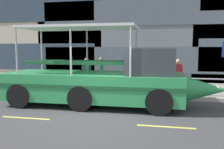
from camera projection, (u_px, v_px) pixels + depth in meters
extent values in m
plane|color=#3D3D3F|center=(99.00, 115.00, 8.80)|extent=(120.00, 120.00, 0.00)
cube|color=gray|center=(122.00, 88.00, 14.25)|extent=(32.00, 4.80, 0.18)
cube|color=#B2ADA3|center=(114.00, 96.00, 11.82)|extent=(32.00, 0.18, 0.18)
cube|color=#DBD64C|center=(26.00, 118.00, 8.37)|extent=(1.80, 0.12, 0.01)
cube|color=#DBD64C|center=(166.00, 127.00, 7.43)|extent=(1.80, 0.12, 0.01)
cube|color=#2D3D4C|center=(23.00, 57.00, 18.36)|extent=(11.47, 0.06, 1.98)
cube|color=#2D3D4C|center=(21.00, 9.00, 17.97)|extent=(11.47, 0.06, 1.98)
cube|color=#4C5660|center=(136.00, 60.00, 16.68)|extent=(13.58, 0.06, 1.79)
cube|color=#4C5660|center=(136.00, 12.00, 16.32)|extent=(13.58, 0.06, 1.79)
cylinder|color=#9EA0A8|center=(100.00, 76.00, 12.21)|extent=(12.17, 0.07, 0.07)
cylinder|color=#9EA0A8|center=(100.00, 84.00, 12.25)|extent=(12.17, 0.06, 0.06)
cylinder|color=#9EA0A8|center=(28.00, 82.00, 13.05)|extent=(0.09, 0.09, 0.82)
cylinder|color=#9EA0A8|center=(63.00, 83.00, 12.65)|extent=(0.09, 0.09, 0.82)
cylinder|color=#9EA0A8|center=(100.00, 84.00, 12.25)|extent=(0.09, 0.09, 0.82)
cylinder|color=#9EA0A8|center=(140.00, 86.00, 11.86)|extent=(0.09, 0.09, 0.82)
cylinder|color=#9EA0A8|center=(182.00, 87.00, 11.46)|extent=(0.09, 0.09, 0.82)
torus|color=black|center=(27.00, 82.00, 13.54)|extent=(0.70, 0.04, 0.70)
torus|color=black|center=(10.00, 81.00, 13.75)|extent=(0.70, 0.04, 0.70)
cylinder|color=black|center=(18.00, 79.00, 13.63)|extent=(0.95, 0.04, 0.04)
cylinder|color=black|center=(15.00, 76.00, 13.65)|extent=(0.19, 0.04, 0.51)
cube|color=black|center=(14.00, 72.00, 13.63)|extent=(0.20, 0.08, 0.06)
cylinder|color=#A5A5AA|center=(26.00, 73.00, 13.50)|extent=(0.03, 0.46, 0.03)
cube|color=#2D9351|center=(93.00, 86.00, 10.22)|extent=(7.48, 2.38, 1.11)
cone|color=#2D9351|center=(206.00, 89.00, 9.33)|extent=(1.68, 1.06, 1.06)
cylinder|color=#2D9351|center=(14.00, 83.00, 10.96)|extent=(0.37, 1.06, 1.06)
cube|color=#19512C|center=(84.00, 87.00, 9.03)|extent=(7.48, 0.04, 0.12)
sphere|color=white|center=(217.00, 89.00, 9.24)|extent=(0.22, 0.22, 0.22)
cube|color=#33383D|center=(150.00, 61.00, 9.63)|extent=(1.87, 2.00, 1.04)
cube|color=silver|center=(79.00, 28.00, 10.06)|extent=(4.86, 2.19, 0.10)
cylinder|color=#B2B2B7|center=(136.00, 51.00, 10.74)|extent=(0.07, 0.07, 1.87)
cylinder|color=#B2B2B7|center=(131.00, 51.00, 8.70)|extent=(0.07, 0.07, 1.87)
cylinder|color=#B2B2B7|center=(87.00, 51.00, 11.19)|extent=(0.07, 0.07, 1.87)
cylinder|color=#B2B2B7|center=(71.00, 51.00, 9.15)|extent=(0.07, 0.07, 1.87)
cylinder|color=#B2B2B7|center=(42.00, 51.00, 11.64)|extent=(0.07, 0.07, 1.87)
cylinder|color=#B2B2B7|center=(16.00, 51.00, 9.60)|extent=(0.07, 0.07, 1.87)
cube|color=#19512C|center=(84.00, 62.00, 10.78)|extent=(4.47, 0.28, 0.12)
cube|color=#19512C|center=(75.00, 63.00, 9.67)|extent=(4.47, 0.28, 0.12)
cylinder|color=black|center=(159.00, 91.00, 10.78)|extent=(1.00, 0.28, 1.00)
cylinder|color=black|center=(159.00, 102.00, 8.65)|extent=(1.00, 0.28, 1.00)
cylinder|color=black|center=(95.00, 89.00, 11.36)|extent=(1.00, 0.28, 1.00)
cylinder|color=black|center=(80.00, 99.00, 9.23)|extent=(1.00, 0.28, 1.00)
cylinder|color=black|center=(45.00, 87.00, 11.88)|extent=(1.00, 0.28, 1.00)
cylinder|color=black|center=(19.00, 96.00, 9.74)|extent=(1.00, 0.28, 1.00)
cylinder|color=#47423D|center=(176.00, 84.00, 12.14)|extent=(0.11, 0.11, 0.86)
cylinder|color=#47423D|center=(179.00, 84.00, 12.17)|extent=(0.11, 0.11, 0.86)
cube|color=maroon|center=(178.00, 70.00, 12.07)|extent=(0.37, 0.30, 0.61)
cylinder|color=maroon|center=(174.00, 71.00, 12.03)|extent=(0.07, 0.07, 0.55)
cylinder|color=maroon|center=(182.00, 71.00, 12.12)|extent=(0.07, 0.07, 0.55)
sphere|color=tan|center=(178.00, 61.00, 12.03)|extent=(0.24, 0.24, 0.24)
cylinder|color=#1E2338|center=(101.00, 81.00, 13.15)|extent=(0.11, 0.11, 0.88)
cylinder|color=#1E2338|center=(101.00, 81.00, 13.32)|extent=(0.11, 0.11, 0.88)
cube|color=#236B47|center=(101.00, 68.00, 13.15)|extent=(0.28, 0.37, 0.63)
cylinder|color=#236B47|center=(101.00, 68.00, 12.94)|extent=(0.08, 0.08, 0.56)
cylinder|color=#236B47|center=(101.00, 68.00, 13.37)|extent=(0.08, 0.08, 0.56)
sphere|color=#936B4C|center=(101.00, 59.00, 13.10)|extent=(0.24, 0.24, 0.24)
cylinder|color=#47423D|center=(85.00, 80.00, 13.73)|extent=(0.11, 0.11, 0.85)
cylinder|color=#47423D|center=(88.00, 80.00, 13.76)|extent=(0.11, 0.11, 0.85)
cube|color=#236B47|center=(87.00, 68.00, 13.67)|extent=(0.36, 0.28, 0.60)
cylinder|color=#236B47|center=(83.00, 68.00, 13.64)|extent=(0.07, 0.07, 0.54)
cylinder|color=#236B47|center=(90.00, 68.00, 13.70)|extent=(0.07, 0.07, 0.54)
sphere|color=#936B4C|center=(86.00, 60.00, 13.62)|extent=(0.23, 0.23, 0.23)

